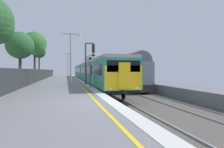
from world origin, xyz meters
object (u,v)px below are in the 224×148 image
Objects in this scene: signal_gantry at (88,58)px; background_tree_centre at (39,52)px; background_tree_back at (35,44)px; speed_limit_sign at (90,67)px; background_tree_right at (19,46)px; commuter_train_at_platform at (89,72)px; platform_lamp_mid at (71,54)px; freight_train_adjacent_track at (102,70)px; platform_lamp_far at (68,63)px.

signal_gantry is 27.42m from background_tree_centre.
signal_gantry is 0.62× the size of background_tree_centre.
background_tree_centre is 7.75m from background_tree_back.
background_tree_right reaches higher than speed_limit_sign.
background_tree_back reaches higher than commuter_train_at_platform.
background_tree_back is (-0.16, 13.70, 2.06)m from background_tree_right.
platform_lamp_mid is at bearing -76.73° from background_tree_centre.
platform_lamp_mid is at bearing -108.84° from freight_train_adjacent_track.
freight_train_adjacent_track is 20.74m from background_tree_right.
background_tree_centre is at bearing 157.01° from freight_train_adjacent_track.
background_tree_centre reaches higher than speed_limit_sign.
platform_lamp_far is at bearing 95.23° from signal_gantry.
background_tree_right reaches higher than freight_train_adjacent_track.
background_tree_back is (-13.60, -1.80, 5.06)m from freight_train_adjacent_track.
background_tree_right is at bearing 150.49° from signal_gantry.
platform_lamp_mid is 21.12m from background_tree_back.
freight_train_adjacent_track is 5.07× the size of background_tree_back.
signal_gantry is at bearing 40.79° from platform_lamp_mid.
signal_gantry is 2.58m from platform_lamp_mid.
speed_limit_sign is 3.58m from platform_lamp_mid.
signal_gantry is at bearing -65.92° from background_tree_back.
background_tree_centre reaches higher than platform_lamp_mid.
platform_lamp_mid is at bearing -90.00° from platform_lamp_far.
background_tree_centre is (-6.51, 27.60, 2.65)m from platform_lamp_mid.
signal_gantry is at bearing -71.94° from background_tree_centre.
background_tree_back is (-6.20, 19.89, 3.45)m from platform_lamp_mid.
background_tree_back is at bearing -172.45° from freight_train_adjacent_track.
platform_lamp_mid is at bearing -104.55° from commuter_train_at_platform.
background_tree_back is at bearing -87.72° from background_tree_centre.
commuter_train_at_platform is 12.13m from background_tree_right.
background_tree_centre reaches higher than platform_lamp_far.
commuter_train_at_platform is 11.62m from signal_gantry.
platform_lamp_far is at bearing 70.15° from background_tree_right.
platform_lamp_far is (-7.40, 1.22, 1.63)m from freight_train_adjacent_track.
signal_gantry is 0.87× the size of platform_lamp_far.
commuter_train_at_platform is at bearing -114.98° from freight_train_adjacent_track.
platform_lamp_far is at bearing 170.66° from freight_train_adjacent_track.
platform_lamp_far is 0.84× the size of background_tree_right.
signal_gantry is 0.73× the size of background_tree_right.
platform_lamp_mid is at bearing -139.21° from signal_gantry.
freight_train_adjacent_track is 22.98m from platform_lamp_mid.
signal_gantry reaches higher than speed_limit_sign.
freight_train_adjacent_track is 14.63m from background_tree_back.
commuter_train_at_platform is 12.90m from background_tree_back.
background_tree_back is at bearing 108.75° from speed_limit_sign.
platform_lamp_mid is at bearing -45.73° from background_tree_right.
background_tree_right is at bearing -89.32° from background_tree_back.
freight_train_adjacent_track is 25.33m from speed_limit_sign.
background_tree_centre is at bearing 103.27° from platform_lamp_mid.
background_tree_back is at bearing 144.71° from commuter_train_at_platform.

